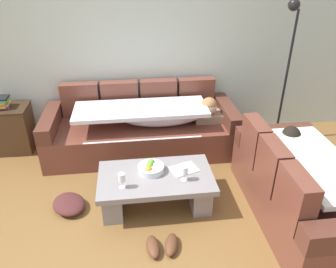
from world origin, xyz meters
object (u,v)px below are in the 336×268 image
at_px(couch_along_wall, 145,128).
at_px(book_stack_on_cabinet, 2,102).
at_px(couch_near_window, 301,189).
at_px(fruit_bowl, 151,168).
at_px(floor_lamp, 286,67).
at_px(open_magazine, 184,169).
at_px(side_cabinet, 4,129).
at_px(wine_glass_near_left, 122,178).
at_px(pair_of_shoes, 162,246).
at_px(crumpled_garment, 69,204).
at_px(wine_glass_near_right, 185,171).
at_px(coffee_table, 156,186).

height_order(couch_along_wall, book_stack_on_cabinet, couch_along_wall).
relative_size(couch_near_window, book_stack_on_cabinet, 7.30).
bearing_deg(fruit_bowl, couch_along_wall, 89.96).
distance_m(couch_near_window, floor_lamp, 1.73).
relative_size(open_magazine, side_cabinet, 0.39).
relative_size(wine_glass_near_left, pair_of_shoes, 0.50).
bearing_deg(floor_lamp, couch_along_wall, -179.97).
height_order(fruit_bowl, crumpled_garment, fruit_bowl).
bearing_deg(couch_along_wall, side_cabinet, 173.24).
relative_size(wine_glass_near_right, crumpled_garment, 0.42).
bearing_deg(couch_near_window, side_cabinet, 62.98).
height_order(wine_glass_near_left, side_cabinet, side_cabinet).
distance_m(open_magazine, pair_of_shoes, 0.85).
relative_size(side_cabinet, crumpled_garment, 1.80).
xyz_separation_m(couch_along_wall, couch_near_window, (1.49, -1.50, 0.01)).
distance_m(couch_along_wall, pair_of_shoes, 1.82).
bearing_deg(side_cabinet, couch_near_window, -27.02).
relative_size(fruit_bowl, open_magazine, 1.00).
bearing_deg(pair_of_shoes, fruit_bowl, 93.21).
xyz_separation_m(wine_glass_near_left, book_stack_on_cabinet, (-1.53, 1.54, 0.22)).
bearing_deg(couch_near_window, wine_glass_near_right, 78.89).
bearing_deg(coffee_table, floor_lamp, 32.40).
distance_m(couch_near_window, pair_of_shoes, 1.51).
xyz_separation_m(fruit_bowl, side_cabinet, (-1.89, 1.30, -0.10)).
bearing_deg(open_magazine, pair_of_shoes, -132.57).
xyz_separation_m(book_stack_on_cabinet, floor_lamp, (3.70, -0.22, 0.40)).
bearing_deg(fruit_bowl, side_cabinet, 145.52).
relative_size(couch_near_window, pair_of_shoes, 5.33).
xyz_separation_m(couch_near_window, book_stack_on_cabinet, (-3.32, 1.72, 0.38)).
bearing_deg(side_cabinet, wine_glass_near_left, -44.07).
bearing_deg(side_cabinet, floor_lamp, -3.40).
bearing_deg(book_stack_on_cabinet, open_magazine, -30.92).
height_order(coffee_table, book_stack_on_cabinet, book_stack_on_cabinet).
xyz_separation_m(wine_glass_near_left, open_magazine, (0.66, 0.23, -0.11)).
height_order(book_stack_on_cabinet, pair_of_shoes, book_stack_on_cabinet).
bearing_deg(wine_glass_near_left, pair_of_shoes, -54.53).
bearing_deg(fruit_bowl, coffee_table, -61.58).
bearing_deg(fruit_bowl, wine_glass_near_right, -30.89).
relative_size(book_stack_on_cabinet, floor_lamp, 0.12).
relative_size(open_magazine, crumpled_garment, 0.70).
distance_m(couch_near_window, side_cabinet, 3.79).
relative_size(floor_lamp, crumpled_garment, 4.88).
bearing_deg(couch_near_window, fruit_bowl, 74.09).
height_order(wine_glass_near_right, crumpled_garment, wine_glass_near_right).
height_order(open_magazine, pair_of_shoes, open_magazine).
height_order(couch_along_wall, floor_lamp, floor_lamp).
bearing_deg(couch_along_wall, coffee_table, -87.83).
xyz_separation_m(couch_near_window, open_magazine, (-1.13, 0.41, 0.05)).
bearing_deg(coffee_table, side_cabinet, 144.49).
distance_m(couch_along_wall, open_magazine, 1.14).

